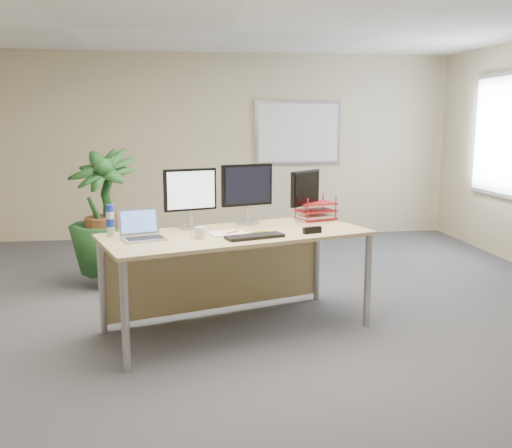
{
  "coord_description": "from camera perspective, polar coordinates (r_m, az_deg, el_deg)",
  "views": [
    {
      "loc": [
        -0.56,
        -4.49,
        1.74
      ],
      "look_at": [
        0.08,
        0.35,
        0.85
      ],
      "focal_mm": 40.0,
      "sensor_mm": 36.0,
      "label": 1
    }
  ],
  "objects": [
    {
      "name": "stapler",
      "position": [
        4.66,
        5.63,
        -0.61
      ],
      "size": [
        0.16,
        0.09,
        0.05
      ],
      "primitive_type": "cube",
      "rotation": [
        0.0,
        0.0,
        0.32
      ],
      "color": "black",
      "rests_on": "desk"
    },
    {
      "name": "floor_plant",
      "position": [
        6.13,
        -14.94,
        0.73
      ],
      "size": [
        1.11,
        1.11,
        1.5
      ],
      "primitive_type": "imported",
      "rotation": [
        0.0,
        0.0,
        -0.42
      ],
      "color": "#163C1A",
      "rests_on": "floor"
    },
    {
      "name": "water_bottle",
      "position": [
        4.65,
        -14.36,
        0.27
      ],
      "size": [
        0.06,
        0.06,
        0.25
      ],
      "color": "silver",
      "rests_on": "desk"
    },
    {
      "name": "laptop",
      "position": [
        4.51,
        -11.38,
        -0.71
      ],
      "size": [
        0.39,
        0.36,
        0.23
      ],
      "color": "#B9B9BD",
      "rests_on": "desk"
    },
    {
      "name": "yellow_highlighter",
      "position": [
        4.66,
        0.45,
        -0.77
      ],
      "size": [
        0.13,
        0.02,
        0.02
      ],
      "primitive_type": "cylinder",
      "rotation": [
        0.0,
        1.57,
        0.06
      ],
      "color": "yellow",
      "rests_on": "desk"
    },
    {
      "name": "whiteboard",
      "position": [
        8.64,
        4.21,
        9.08
      ],
      "size": [
        1.3,
        0.04,
        0.95
      ],
      "color": "silver",
      "rests_on": "back_wall"
    },
    {
      "name": "orange_pen",
      "position": [
        4.6,
        -2.36,
        -0.8
      ],
      "size": [
        0.12,
        0.12,
        0.01
      ],
      "primitive_type": "cylinder",
      "rotation": [
        0.0,
        1.57,
        0.78
      ],
      "color": "#CE6716",
      "rests_on": "spiral_notebook"
    },
    {
      "name": "monitor_left",
      "position": [
        4.83,
        -6.58,
        2.95
      ],
      "size": [
        0.45,
        0.21,
        0.51
      ],
      "color": "#A9A9AD",
      "rests_on": "desk"
    },
    {
      "name": "back_wall",
      "position": [
        8.52,
        -3.85,
        7.72
      ],
      "size": [
        7.0,
        0.04,
        2.7
      ],
      "primitive_type": "cube",
      "color": "#C7B48C",
      "rests_on": "floor"
    },
    {
      "name": "keyboard",
      "position": [
        4.45,
        -0.13,
        -1.25
      ],
      "size": [
        0.49,
        0.29,
        0.03
      ],
      "primitive_type": "cube",
      "rotation": [
        0.0,
        0.0,
        0.32
      ],
      "color": "black",
      "rests_on": "desk"
    },
    {
      "name": "window",
      "position": [
        7.9,
        23.31,
        8.16
      ],
      "size": [
        0.04,
        1.3,
        1.55
      ],
      "color": "silver",
      "rests_on": "right_wall"
    },
    {
      "name": "monitor_right",
      "position": [
        5.03,
        -0.9,
        3.44
      ],
      "size": [
        0.46,
        0.22,
        0.53
      ],
      "color": "#A9A9AD",
      "rests_on": "desk"
    },
    {
      "name": "coffee_mug",
      "position": [
        4.45,
        -5.69,
        -0.88
      ],
      "size": [
        0.12,
        0.08,
        0.09
      ],
      "color": "white",
      "rests_on": "desk"
    },
    {
      "name": "desk",
      "position": [
        4.81,
        -2.5,
        -2.71
      ],
      "size": [
        2.34,
        1.54,
        0.83
      ],
      "color": "tan",
      "rests_on": "floor"
    },
    {
      "name": "spiral_notebook",
      "position": [
        4.62,
        -2.85,
        -0.93
      ],
      "size": [
        0.32,
        0.27,
        0.01
      ],
      "primitive_type": "cube",
      "rotation": [
        0.0,
        0.0,
        0.23
      ],
      "color": "white",
      "rests_on": "desk"
    },
    {
      "name": "floor",
      "position": [
        4.85,
        -0.45,
        -10.65
      ],
      "size": [
        8.0,
        8.0,
        0.0
      ],
      "primitive_type": "plane",
      "color": "#414146",
      "rests_on": "ground"
    },
    {
      "name": "letter_tray",
      "position": [
        5.3,
        5.98,
        1.19
      ],
      "size": [
        0.39,
        0.34,
        0.15
      ],
      "color": "#A51419",
      "rests_on": "desk"
    },
    {
      "name": "monitor_dark",
      "position": [
        5.21,
        4.95,
        3.21
      ],
      "size": [
        0.32,
        0.31,
        0.46
      ],
      "color": "#A9A9AD",
      "rests_on": "desk"
    }
  ]
}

